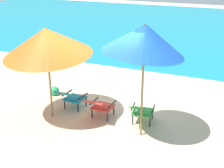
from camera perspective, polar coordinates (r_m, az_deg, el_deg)
The scene contains 8 objects.
ground_plane at distance 11.89m, azimuth 6.88°, elevation 2.54°, with size 40.00×40.00×0.00m, color #CCB78E.
ocean_band at distance 20.25m, azimuth 14.27°, elevation 10.05°, with size 40.00×18.00×0.01m, color teal.
lounge_chair_left at distance 8.59m, azimuth -7.42°, elevation -2.31°, with size 0.59×0.91×0.68m.
lounge_chair_center at distance 8.04m, azimuth -2.20°, elevation -3.87°, with size 0.55×0.88×0.68m.
lounge_chair_right at distance 7.79m, azimuth 5.48°, elevation -4.84°, with size 0.65×0.94×0.68m.
beach_umbrella_left at distance 7.78m, azimuth -11.84°, elevation 7.59°, with size 2.51×2.56×2.47m.
beach_umbrella_right at distance 6.67m, azimuth 5.92°, elevation 8.18°, with size 2.46×2.44×2.72m.
beach_ball at distance 9.74m, azimuth -10.44°, elevation -1.21°, with size 0.28×0.28×0.28m, color #1E9E60.
Camera 1 is at (3.10, -6.80, 3.88)m, focal length 50.01 mm.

